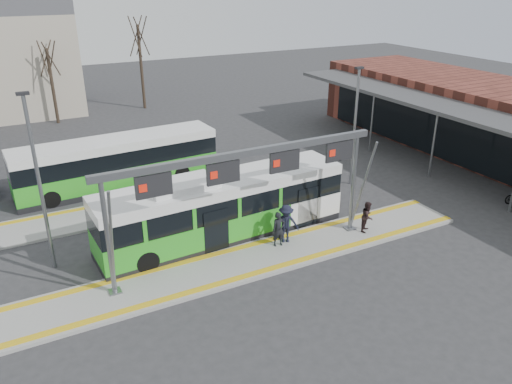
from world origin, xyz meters
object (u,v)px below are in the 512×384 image
hero_bus (223,208)px  passenger_a (279,229)px  passenger_c (286,224)px  gantry (248,173)px  passenger_b (367,216)px

hero_bus → passenger_a: bearing=-52.5°
passenger_a → passenger_c: bearing=22.1°
gantry → passenger_b: gantry is taller
hero_bus → passenger_a: (1.89, -2.24, -0.57)m
passenger_a → passenger_b: passenger_a is taller
hero_bus → passenger_c: (2.38, -2.10, -0.46)m
gantry → passenger_a: 3.73m
passenger_b → passenger_c: (-4.24, 0.93, 0.18)m
hero_bus → gantry: bearing=-89.3°
gantry → passenger_a: (1.74, 0.28, -3.29)m
gantry → hero_bus: (-0.15, 2.52, -2.72)m
hero_bus → passenger_c: hero_bus is taller
passenger_a → passenger_c: (0.49, 0.14, 0.11)m
passenger_a → gantry: bearing=-165.0°
hero_bus → passenger_b: hero_bus is taller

